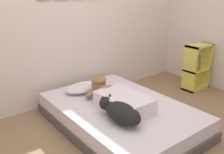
{
  "coord_description": "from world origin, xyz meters",
  "views": [
    {
      "loc": [
        -1.72,
        -1.78,
        1.6
      ],
      "look_at": [
        0.12,
        0.6,
        0.53
      ],
      "focal_mm": 40.27,
      "sensor_mm": 36.0,
      "label": 1
    }
  ],
  "objects": [
    {
      "name": "bed",
      "position": [
        0.02,
        0.31,
        0.14
      ],
      "size": [
        1.31,
        1.91,
        0.28
      ],
      "color": "#4C4742",
      "rests_on": "ground"
    },
    {
      "name": "person_lying",
      "position": [
        -0.03,
        0.32,
        0.39
      ],
      "size": [
        0.43,
        0.92,
        0.27
      ],
      "color": "silver",
      "rests_on": "bed"
    },
    {
      "name": "back_wall",
      "position": [
        -0.0,
        1.42,
        1.25
      ],
      "size": [
        4.2,
        0.12,
        2.5
      ],
      "color": "silver",
      "rests_on": "ground"
    },
    {
      "name": "cell_phone",
      "position": [
        -0.1,
        -0.06,
        0.29
      ],
      "size": [
        0.07,
        0.14,
        0.01
      ],
      "primitive_type": "cube",
      "color": "black",
      "rests_on": "bed"
    },
    {
      "name": "dog",
      "position": [
        -0.22,
        0.02,
        0.38
      ],
      "size": [
        0.26,
        0.57,
        0.21
      ],
      "color": "black",
      "rests_on": "bed"
    },
    {
      "name": "ground_plane",
      "position": [
        0.0,
        0.0,
        0.0
      ],
      "size": [
        12.39,
        12.39,
        0.0
      ],
      "primitive_type": "plane",
      "color": "#8C6B4C"
    },
    {
      "name": "coffee_cup",
      "position": [
        0.14,
        0.74,
        0.32
      ],
      "size": [
        0.12,
        0.09,
        0.07
      ],
      "color": "white",
      "rests_on": "bed"
    },
    {
      "name": "bookshelf",
      "position": [
        1.78,
        0.48,
        0.39
      ],
      "size": [
        0.45,
        0.24,
        0.75
      ],
      "color": "#D8CC4C",
      "rests_on": "ground"
    },
    {
      "name": "pillow",
      "position": [
        -0.1,
        0.94,
        0.34
      ],
      "size": [
        0.52,
        0.32,
        0.11
      ],
      "primitive_type": "ellipsoid",
      "color": "silver",
      "rests_on": "bed"
    }
  ]
}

